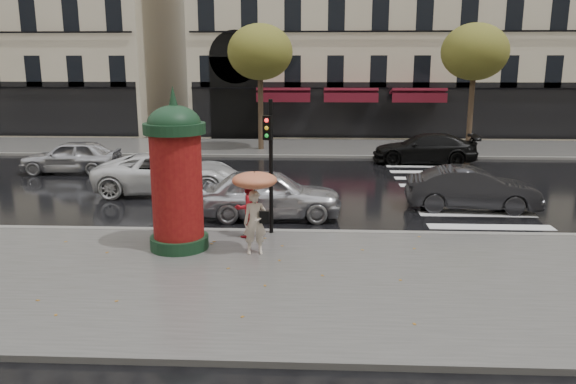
{
  "coord_description": "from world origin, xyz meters",
  "views": [
    {
      "loc": [
        0.86,
        -11.87,
        4.66
      ],
      "look_at": [
        0.23,
        1.5,
        1.56
      ],
      "focal_mm": 35.0,
      "sensor_mm": 36.0,
      "label": 1
    }
  ],
  "objects_px": {
    "man_burgundy": "(175,206)",
    "car_white": "(169,173)",
    "woman_umbrella": "(255,199)",
    "car_far_silver": "(71,157)",
    "car_silver": "(269,194)",
    "traffic_light": "(270,154)",
    "woman_red": "(248,208)",
    "morris_column": "(176,173)",
    "car_black": "(425,148)",
    "car_darkgrey": "(472,189)"
  },
  "relations": [
    {
      "from": "man_burgundy",
      "to": "car_white",
      "type": "distance_m",
      "value": 5.81
    },
    {
      "from": "woman_umbrella",
      "to": "car_far_silver",
      "type": "bearing_deg",
      "value": 130.89
    },
    {
      "from": "car_white",
      "to": "woman_umbrella",
      "type": "bearing_deg",
      "value": -155.52
    },
    {
      "from": "car_silver",
      "to": "car_white",
      "type": "relative_size",
      "value": 0.83
    },
    {
      "from": "man_burgundy",
      "to": "car_silver",
      "type": "distance_m",
      "value": 3.33
    },
    {
      "from": "traffic_light",
      "to": "man_burgundy",
      "type": "bearing_deg",
      "value": -172.48
    },
    {
      "from": "woman_umbrella",
      "to": "car_silver",
      "type": "height_order",
      "value": "woman_umbrella"
    },
    {
      "from": "woman_red",
      "to": "car_white",
      "type": "distance_m",
      "value": 6.62
    },
    {
      "from": "man_burgundy",
      "to": "morris_column",
      "type": "distance_m",
      "value": 1.53
    },
    {
      "from": "car_far_silver",
      "to": "man_burgundy",
      "type": "bearing_deg",
      "value": 33.59
    },
    {
      "from": "man_burgundy",
      "to": "woman_umbrella",
      "type": "bearing_deg",
      "value": 158.13
    },
    {
      "from": "morris_column",
      "to": "car_black",
      "type": "height_order",
      "value": "morris_column"
    },
    {
      "from": "car_far_silver",
      "to": "morris_column",
      "type": "bearing_deg",
      "value": 32.09
    },
    {
      "from": "car_darkgrey",
      "to": "car_black",
      "type": "xyz_separation_m",
      "value": [
        0.12,
        8.67,
        0.02
      ]
    },
    {
      "from": "morris_column",
      "to": "woman_umbrella",
      "type": "bearing_deg",
      "value": -9.79
    },
    {
      "from": "woman_red",
      "to": "car_silver",
      "type": "relative_size",
      "value": 0.36
    },
    {
      "from": "man_burgundy",
      "to": "car_black",
      "type": "height_order",
      "value": "man_burgundy"
    },
    {
      "from": "man_burgundy",
      "to": "car_silver",
      "type": "xyz_separation_m",
      "value": [
        2.33,
        2.37,
        -0.18
      ]
    },
    {
      "from": "car_black",
      "to": "car_far_silver",
      "type": "xyz_separation_m",
      "value": [
        -15.67,
        -3.18,
        0.01
      ]
    },
    {
      "from": "traffic_light",
      "to": "car_black",
      "type": "bearing_deg",
      "value": 61.89
    },
    {
      "from": "man_burgundy",
      "to": "traffic_light",
      "type": "distance_m",
      "value": 2.89
    },
    {
      "from": "car_darkgrey",
      "to": "woman_red",
      "type": "bearing_deg",
      "value": 122.33
    },
    {
      "from": "man_burgundy",
      "to": "morris_column",
      "type": "bearing_deg",
      "value": 117.06
    },
    {
      "from": "car_far_silver",
      "to": "car_white",
      "type": "bearing_deg",
      "value": 52.66
    },
    {
      "from": "man_burgundy",
      "to": "car_far_silver",
      "type": "bearing_deg",
      "value": -45.04
    },
    {
      "from": "car_darkgrey",
      "to": "car_white",
      "type": "xyz_separation_m",
      "value": [
        -10.39,
        1.96,
        0.05
      ]
    },
    {
      "from": "woman_umbrella",
      "to": "car_white",
      "type": "height_order",
      "value": "woman_umbrella"
    },
    {
      "from": "woman_umbrella",
      "to": "car_silver",
      "type": "bearing_deg",
      "value": 89.42
    },
    {
      "from": "traffic_light",
      "to": "car_darkgrey",
      "type": "height_order",
      "value": "traffic_light"
    },
    {
      "from": "morris_column",
      "to": "car_far_silver",
      "type": "bearing_deg",
      "value": 125.06
    },
    {
      "from": "traffic_light",
      "to": "car_silver",
      "type": "height_order",
      "value": "traffic_light"
    },
    {
      "from": "man_burgundy",
      "to": "woman_red",
      "type": "bearing_deg",
      "value": -171.61
    },
    {
      "from": "woman_red",
      "to": "morris_column",
      "type": "distance_m",
      "value": 2.21
    },
    {
      "from": "car_white",
      "to": "car_far_silver",
      "type": "distance_m",
      "value": 6.26
    },
    {
      "from": "car_black",
      "to": "car_far_silver",
      "type": "bearing_deg",
      "value": -74.65
    },
    {
      "from": "car_darkgrey",
      "to": "car_far_silver",
      "type": "relative_size",
      "value": 1.0
    },
    {
      "from": "woman_red",
      "to": "car_black",
      "type": "xyz_separation_m",
      "value": [
        6.95,
        12.29,
        -0.22
      ]
    },
    {
      "from": "woman_umbrella",
      "to": "woman_red",
      "type": "xyz_separation_m",
      "value": [
        -0.33,
        1.34,
        -0.58
      ]
    },
    {
      "from": "woman_umbrella",
      "to": "car_white",
      "type": "relative_size",
      "value": 0.39
    },
    {
      "from": "car_silver",
      "to": "car_darkgrey",
      "type": "bearing_deg",
      "value": -81.9
    },
    {
      "from": "traffic_light",
      "to": "car_white",
      "type": "height_order",
      "value": "traffic_light"
    },
    {
      "from": "woman_umbrella",
      "to": "woman_red",
      "type": "relative_size",
      "value": 1.31
    },
    {
      "from": "woman_umbrella",
      "to": "car_far_silver",
      "type": "relative_size",
      "value": 0.5
    },
    {
      "from": "woman_red",
      "to": "morris_column",
      "type": "bearing_deg",
      "value": -6.99
    },
    {
      "from": "woman_umbrella",
      "to": "car_white",
      "type": "xyz_separation_m",
      "value": [
        -3.88,
        6.92,
        -0.76
      ]
    },
    {
      "from": "morris_column",
      "to": "car_darkgrey",
      "type": "bearing_deg",
      "value": 28.65
    },
    {
      "from": "woman_red",
      "to": "traffic_light",
      "type": "bearing_deg",
      "value": 172.16
    },
    {
      "from": "woman_umbrella",
      "to": "car_white",
      "type": "distance_m",
      "value": 7.97
    },
    {
      "from": "morris_column",
      "to": "man_burgundy",
      "type": "bearing_deg",
      "value": 108.66
    },
    {
      "from": "traffic_light",
      "to": "car_black",
      "type": "height_order",
      "value": "traffic_light"
    }
  ]
}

